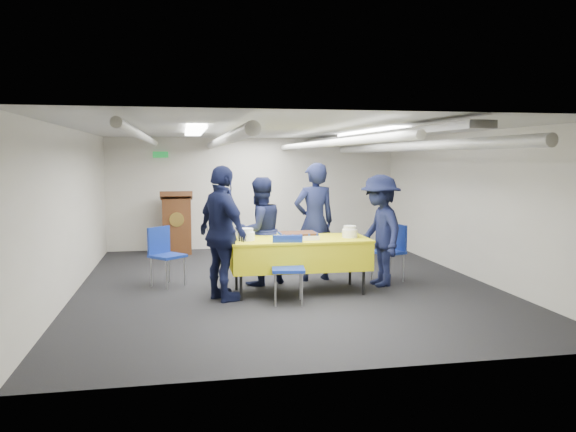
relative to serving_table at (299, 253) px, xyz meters
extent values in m
plane|color=black|center=(-0.10, 0.54, -0.56)|extent=(7.00, 7.00, 0.00)
cube|color=beige|center=(-0.10, 4.03, 0.59)|extent=(6.00, 0.02, 2.30)
cube|color=beige|center=(-3.09, 0.54, 0.59)|extent=(0.02, 7.00, 2.30)
cube|color=beige|center=(2.89, 0.54, 0.59)|extent=(0.02, 7.00, 2.30)
cube|color=silver|center=(-0.10, 0.54, 1.73)|extent=(6.00, 7.00, 0.02)
cylinder|color=silver|center=(-2.10, 0.54, 1.62)|extent=(0.10, 6.90, 0.10)
cylinder|color=silver|center=(-1.00, 0.54, 1.58)|extent=(0.14, 6.90, 0.14)
cylinder|color=silver|center=(0.50, 0.54, 1.54)|extent=(0.10, 6.90, 0.10)
cylinder|color=silver|center=(1.80, 0.54, 1.50)|extent=(0.14, 6.90, 0.14)
cube|color=gray|center=(1.10, 0.54, 1.64)|extent=(0.28, 6.90, 0.08)
cube|color=white|center=(-1.40, 0.54, 1.71)|extent=(0.25, 2.60, 0.04)
cube|color=white|center=(1.20, 0.54, 1.71)|extent=(0.25, 2.60, 0.04)
cube|color=#0C591E|center=(-2.00, 4.01, 1.39)|extent=(0.30, 0.04, 0.12)
cylinder|color=black|center=(-0.85, -0.32, -0.38)|extent=(0.04, 0.04, 0.36)
cylinder|color=black|center=(0.85, -0.32, -0.38)|extent=(0.04, 0.04, 0.36)
cylinder|color=black|center=(-0.85, 0.32, -0.38)|extent=(0.04, 0.04, 0.36)
cylinder|color=black|center=(0.85, 0.32, -0.38)|extent=(0.04, 0.04, 0.36)
cube|color=yellow|center=(0.00, 0.00, -0.01)|extent=(1.92, 0.86, 0.39)
cube|color=yellow|center=(0.00, 0.00, 0.20)|extent=(1.94, 0.88, 0.03)
cube|color=white|center=(-0.02, -0.04, 0.24)|extent=(0.52, 0.42, 0.06)
cube|color=black|center=(-0.02, -0.04, 0.29)|extent=(0.50, 0.40, 0.03)
sphere|color=navy|center=(-0.25, -0.22, 0.29)|extent=(0.04, 0.04, 0.04)
sphere|color=navy|center=(-0.25, 0.15, 0.29)|extent=(0.04, 0.04, 0.04)
sphere|color=navy|center=(-0.14, -0.22, 0.29)|extent=(0.04, 0.04, 0.04)
sphere|color=navy|center=(-0.14, 0.15, 0.29)|extent=(0.04, 0.04, 0.04)
sphere|color=navy|center=(-0.02, -0.22, 0.29)|extent=(0.04, 0.04, 0.04)
sphere|color=navy|center=(-0.02, 0.15, 0.29)|extent=(0.04, 0.04, 0.04)
sphere|color=navy|center=(0.09, -0.22, 0.29)|extent=(0.04, 0.04, 0.04)
sphere|color=navy|center=(0.09, 0.15, 0.29)|extent=(0.04, 0.04, 0.04)
sphere|color=navy|center=(0.21, -0.22, 0.29)|extent=(0.04, 0.04, 0.04)
sphere|color=navy|center=(0.21, 0.15, 0.29)|extent=(0.04, 0.04, 0.04)
sphere|color=navy|center=(-0.27, -0.13, 0.29)|extent=(0.04, 0.04, 0.04)
sphere|color=navy|center=(0.23, -0.13, 0.29)|extent=(0.04, 0.04, 0.04)
sphere|color=navy|center=(-0.27, -0.04, 0.29)|extent=(0.04, 0.04, 0.04)
sphere|color=navy|center=(0.23, -0.04, 0.29)|extent=(0.04, 0.04, 0.04)
sphere|color=navy|center=(-0.27, 0.06, 0.29)|extent=(0.04, 0.04, 0.04)
sphere|color=navy|center=(0.23, 0.06, 0.29)|extent=(0.04, 0.04, 0.04)
cylinder|color=white|center=(-0.75, -0.05, 0.27)|extent=(0.24, 0.24, 0.11)
cylinder|color=white|center=(-0.75, -0.05, 0.35)|extent=(0.19, 0.19, 0.05)
cylinder|color=white|center=(0.73, -0.05, 0.27)|extent=(0.21, 0.21, 0.12)
cylinder|color=white|center=(0.73, -0.05, 0.35)|extent=(0.18, 0.18, 0.05)
cube|color=#5C3117|center=(-1.70, 3.59, -0.01)|extent=(0.55, 0.45, 1.10)
cube|color=#5C3117|center=(-1.70, 3.56, 0.59)|extent=(0.62, 0.53, 0.21)
cylinder|color=gold|center=(-1.70, 3.36, 0.14)|extent=(0.28, 0.02, 0.28)
cylinder|color=gray|center=(-0.45, -0.69, -0.34)|extent=(0.02, 0.02, 0.43)
cylinder|color=gray|center=(-0.11, -0.74, -0.34)|extent=(0.02, 0.02, 0.43)
cylinder|color=gray|center=(-0.40, -0.36, -0.34)|extent=(0.02, 0.02, 0.43)
cylinder|color=gray|center=(-0.06, -0.41, -0.34)|extent=(0.02, 0.02, 0.43)
cube|color=navy|center=(-0.26, -0.55, -0.11)|extent=(0.48, 0.48, 0.04)
cube|color=navy|center=(-0.23, -0.36, 0.11)|extent=(0.40, 0.10, 0.40)
cylinder|color=gray|center=(1.29, 0.59, -0.34)|extent=(0.02, 0.02, 0.43)
cylinder|color=gray|center=(1.38, 0.26, -0.34)|extent=(0.02, 0.02, 0.43)
cylinder|color=gray|center=(1.62, 0.68, -0.34)|extent=(0.02, 0.02, 0.43)
cylinder|color=gray|center=(1.71, 0.35, -0.34)|extent=(0.02, 0.02, 0.43)
cube|color=navy|center=(1.50, 0.47, -0.11)|extent=(0.52, 0.52, 0.04)
cube|color=navy|center=(1.68, 0.52, 0.11)|extent=(0.14, 0.40, 0.40)
cylinder|color=gray|center=(-1.84, 0.50, -0.34)|extent=(0.02, 0.02, 0.43)
cylinder|color=gray|center=(-1.58, 0.73, -0.34)|extent=(0.02, 0.02, 0.43)
cylinder|color=gray|center=(-2.06, 0.75, -0.34)|extent=(0.02, 0.02, 0.43)
cylinder|color=gray|center=(-1.81, 0.98, -0.34)|extent=(0.02, 0.02, 0.43)
cube|color=navy|center=(-1.82, 0.74, -0.11)|extent=(0.59, 0.59, 0.04)
cube|color=navy|center=(-1.95, 0.88, 0.11)|extent=(0.32, 0.30, 0.40)
imported|color=black|center=(0.40, 0.74, 0.35)|extent=(0.72, 0.53, 1.82)
imported|color=black|center=(-0.47, 0.61, 0.24)|extent=(0.96, 0.87, 1.61)
imported|color=black|center=(-1.08, -0.25, 0.34)|extent=(0.86, 1.14, 1.80)
imported|color=black|center=(1.27, 0.20, 0.26)|extent=(0.69, 1.11, 1.65)
camera|label=1|loc=(-1.60, -7.61, 1.34)|focal=35.00mm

